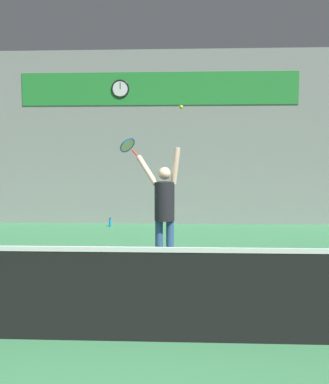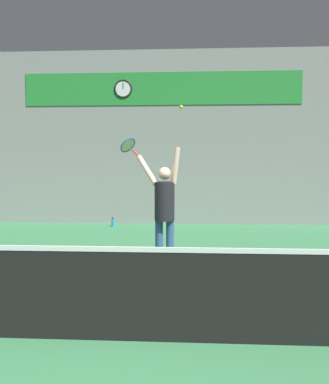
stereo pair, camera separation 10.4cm
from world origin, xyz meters
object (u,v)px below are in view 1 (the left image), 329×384
object	(u,v)px
scoreboard_clock	(120,89)
tennis_racket	(128,146)
water_bottle	(110,223)
tennis_ball	(181,107)
tennis_player	(164,207)

from	to	relation	value
scoreboard_clock	tennis_racket	distance (m)	4.71
water_bottle	tennis_ball	bearing A→B (deg)	-65.17
tennis_ball	water_bottle	distance (m)	5.30
tennis_player	scoreboard_clock	bearing A→B (deg)	107.21
tennis_player	tennis_ball	xyz separation A→B (m)	(0.28, -0.10, 1.62)
scoreboard_clock	water_bottle	distance (m)	3.83
tennis_player	water_bottle	bearing A→B (deg)	112.14
scoreboard_clock	water_bottle	xyz separation A→B (m)	(-0.23, -0.54, -3.79)
tennis_player	tennis_racket	size ratio (longest dim) A/B	5.01
tennis_player	water_bottle	distance (m)	4.54
tennis_ball	tennis_player	bearing A→B (deg)	160.10
scoreboard_clock	tennis_ball	distance (m)	5.21
tennis_racket	water_bottle	bearing A→B (deg)	105.35
tennis_player	water_bottle	size ratio (longest dim) A/B	8.09
tennis_ball	water_bottle	size ratio (longest dim) A/B	0.26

